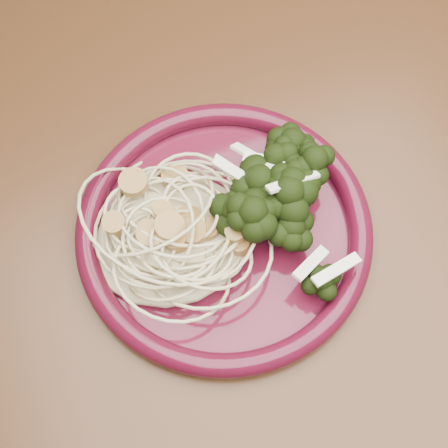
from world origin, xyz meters
The scene contains 6 objects.
dining_table centered at (0.00, 0.00, 0.65)m, with size 1.20×0.80×0.75m.
dinner_plate centered at (0.12, -0.05, 0.76)m, with size 0.29×0.29×0.02m.
spaghetti_pile centered at (0.07, -0.04, 0.77)m, with size 0.14×0.12×0.03m, color beige.
scallop_cluster centered at (0.07, -0.04, 0.81)m, with size 0.12×0.12×0.04m, color #A47C39, non-canonical shape.
broccoli_pile centered at (0.17, -0.06, 0.78)m, with size 0.09×0.14×0.05m, color black.
onion_garnish centered at (0.17, -0.06, 0.81)m, with size 0.06×0.09×0.05m, color white, non-canonical shape.
Camera 1 is at (0.03, -0.25, 1.24)m, focal length 50.00 mm.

